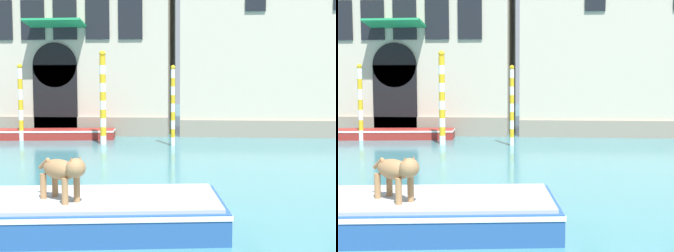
% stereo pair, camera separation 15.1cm
% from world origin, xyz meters
% --- Properties ---
extents(boat_foreground, '(6.45, 2.97, 0.59)m').
position_xyz_m(boat_foreground, '(3.60, 6.07, 0.31)').
color(boat_foreground, '#234C8C').
rests_on(boat_foreground, ground_plane).
extents(dog_on_deck, '(1.02, 0.82, 0.80)m').
position_xyz_m(dog_on_deck, '(3.95, 5.82, 1.12)').
color(dog_on_deck, '#997047').
rests_on(dog_on_deck, boat_foreground).
extents(boat_moored_near_palazzo, '(5.82, 2.08, 0.46)m').
position_xyz_m(boat_moored_near_palazzo, '(-0.71, 19.68, 0.24)').
color(boat_moored_near_palazzo, maroon).
rests_on(boat_moored_near_palazzo, ground_plane).
extents(mooring_pole_0, '(0.19, 0.19, 3.38)m').
position_xyz_m(mooring_pole_0, '(5.06, 17.67, 1.71)').
color(mooring_pole_0, white).
rests_on(mooring_pole_0, ground_plane).
extents(mooring_pole_1, '(0.22, 0.22, 3.51)m').
position_xyz_m(mooring_pole_1, '(-1.99, 18.88, 1.77)').
color(mooring_pole_1, white).
rests_on(mooring_pole_1, ground_plane).
extents(mooring_pole_4, '(0.27, 0.27, 4.02)m').
position_xyz_m(mooring_pole_4, '(2.04, 17.88, 2.03)').
color(mooring_pole_4, white).
rests_on(mooring_pole_4, ground_plane).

